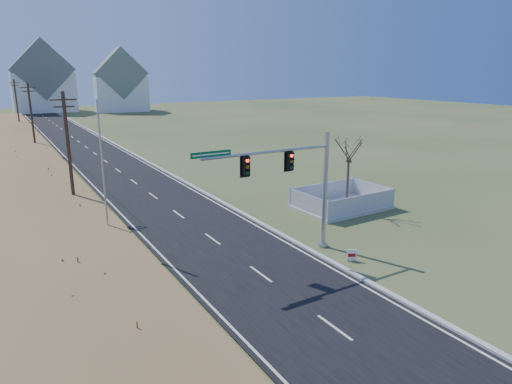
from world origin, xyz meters
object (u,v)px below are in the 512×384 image
Objects in this scene: fence_enclosure at (341,205)px; flagpole at (105,190)px; traffic_signal_mast at (300,181)px; open_sign at (352,255)px; bare_tree at (349,148)px.

flagpole reaches higher than fence_enclosure.
traffic_signal_mast is at bearing -36.25° from flagpole.
bare_tree is at bearing 78.30° from open_sign.
traffic_signal_mast is 5.07m from open_sign.
traffic_signal_mast is 1.24× the size of fence_enclosure.
traffic_signal_mast reaches higher than open_sign.
traffic_signal_mast is at bearing -147.04° from fence_enclosure.
bare_tree reaches higher than fence_enclosure.
traffic_signal_mast is 1.00× the size of flagpole.
fence_enclosure is 0.80× the size of flagpole.
bare_tree is (-0.20, -0.83, 4.59)m from fence_enclosure.
traffic_signal_mast is 11.68m from flagpole.
traffic_signal_mast is 13.16× the size of open_sign.
traffic_signal_mast is at bearing 153.82° from open_sign.
open_sign is 0.08× the size of flagpole.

